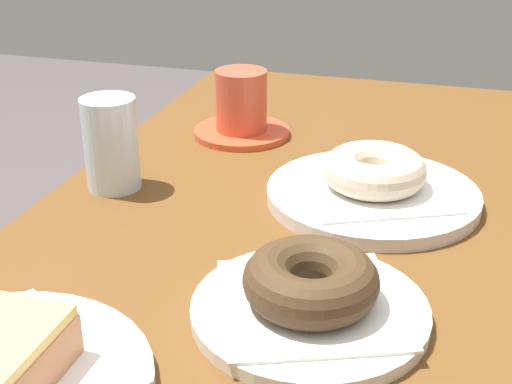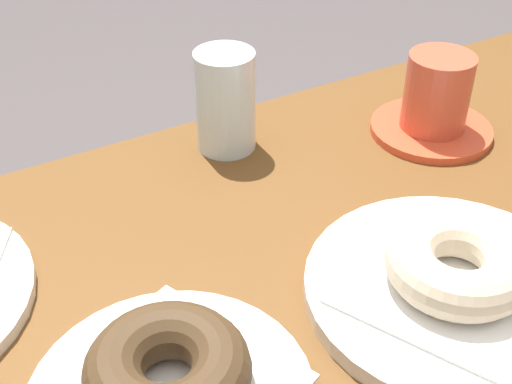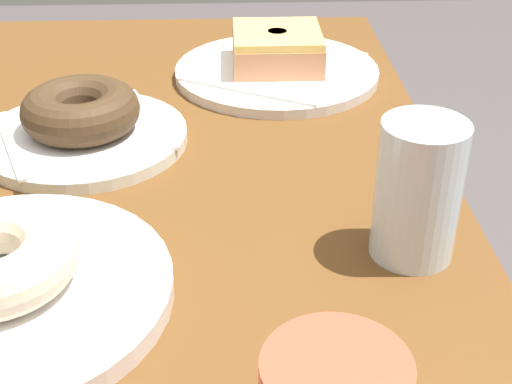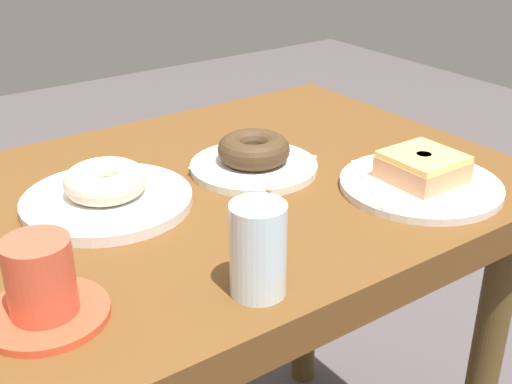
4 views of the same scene
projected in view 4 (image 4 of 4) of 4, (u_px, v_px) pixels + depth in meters
The scene contains 12 objects.
table at pixel (162, 258), 0.96m from camera, with size 1.08×0.64×0.72m.
plate_chocolate_ring at pixel (254, 167), 1.02m from camera, with size 0.19×0.19×0.01m, color silver.
napkin_chocolate_ring at pixel (254, 162), 1.02m from camera, with size 0.14×0.14×0.00m, color white.
donut_chocolate_ring at pixel (254, 149), 1.01m from camera, with size 0.11×0.11×0.04m, color #412E1A.
plate_sugar_ring at pixel (107, 201), 0.91m from camera, with size 0.23×0.23×0.01m, color silver.
napkin_sugar_ring at pixel (107, 195), 0.91m from camera, with size 0.15×0.15×0.00m, color white.
donut_sugar_ring at pixel (105, 181), 0.90m from camera, with size 0.11×0.11×0.04m, color beige.
plate_glazed_square at pixel (420, 185), 0.96m from camera, with size 0.23×0.23×0.01m, color silver.
napkin_glazed_square at pixel (421, 181), 0.96m from camera, with size 0.16×0.16×0.00m, color white.
donut_glazed_square at pixel (422, 167), 0.95m from camera, with size 0.10×0.10×0.04m.
water_glass at pixel (258, 250), 0.70m from camera, with size 0.06×0.06×0.11m, color silver.
coffee_cup at pixel (42, 286), 0.67m from camera, with size 0.13×0.13×0.09m.
Camera 4 is at (-0.37, -0.75, 1.13)m, focal length 46.93 mm.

